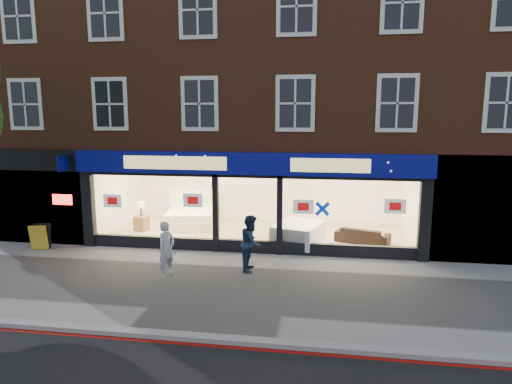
% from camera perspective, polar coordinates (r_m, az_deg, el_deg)
% --- Properties ---
extents(ground, '(120.00, 120.00, 0.00)m').
position_cam_1_polar(ground, '(12.27, -3.54, -11.73)').
color(ground, gray).
rests_on(ground, ground).
extents(kerb_line, '(60.00, 0.10, 0.01)m').
position_cam_1_polar(kerb_line, '(9.54, -7.70, -18.40)').
color(kerb_line, '#8C0A07').
rests_on(kerb_line, ground).
extents(kerb_stone, '(60.00, 0.25, 0.12)m').
position_cam_1_polar(kerb_stone, '(9.69, -7.36, -17.57)').
color(kerb_stone, gray).
rests_on(kerb_stone, ground).
extents(showroom_floor, '(11.00, 4.50, 0.10)m').
position_cam_1_polar(showroom_floor, '(17.17, 0.19, -5.23)').
color(showroom_floor, tan).
rests_on(showroom_floor, ground).
extents(building, '(19.00, 8.26, 10.30)m').
position_cam_1_polar(building, '(18.38, 0.96, 16.57)').
color(building, brown).
rests_on(building, ground).
extents(display_bed, '(2.21, 2.54, 1.28)m').
position_cam_1_polar(display_bed, '(18.31, -8.13, -3.06)').
color(display_bed, white).
rests_on(display_bed, showroom_floor).
extents(bedside_table, '(0.54, 0.54, 0.55)m').
position_cam_1_polar(bedside_table, '(17.91, -14.10, -3.83)').
color(bedside_table, brown).
rests_on(bedside_table, showroom_floor).
extents(mattress_stack, '(1.85, 2.11, 0.70)m').
position_cam_1_polar(mattress_stack, '(15.71, 5.31, -5.19)').
color(mattress_stack, silver).
rests_on(mattress_stack, showroom_floor).
extents(sofa, '(1.95, 1.28, 0.53)m').
position_cam_1_polar(sofa, '(16.20, 13.17, -5.26)').
color(sofa, black).
rests_on(sofa, showroom_floor).
extents(a_board, '(0.64, 0.50, 0.87)m').
position_cam_1_polar(a_board, '(16.91, -25.35, -5.09)').
color(a_board, gold).
rests_on(a_board, ground).
extents(pedestrian_grey, '(0.58, 0.68, 1.57)m').
position_cam_1_polar(pedestrian_grey, '(12.98, -11.12, -7.03)').
color(pedestrian_grey, '#B9BBC2').
rests_on(pedestrian_grey, ground).
extents(pedestrian_blue, '(0.62, 0.80, 1.63)m').
position_cam_1_polar(pedestrian_blue, '(13.26, -0.60, -6.35)').
color(pedestrian_blue, '#1A2B49').
rests_on(pedestrian_blue, ground).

